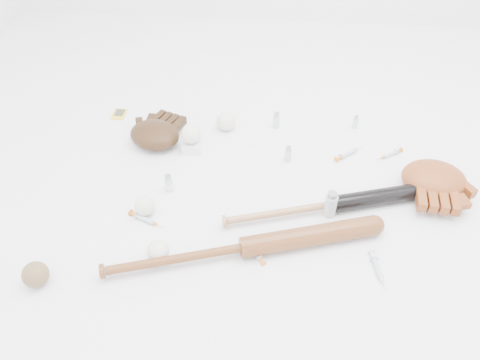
# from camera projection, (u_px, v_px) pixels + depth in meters

# --- Properties ---
(bat_dark) EXTENTS (0.83, 0.31, 0.06)m
(bat_dark) POSITION_uv_depth(u_px,v_px,m) (334.00, 204.00, 1.66)
(bat_dark) COLOR black
(bat_dark) RESTS_ON ground
(bat_wood) EXTENTS (0.93, 0.35, 0.07)m
(bat_wood) POSITION_uv_depth(u_px,v_px,m) (244.00, 247.00, 1.51)
(bat_wood) COLOR brown
(bat_wood) RESTS_ON ground
(glove_dark) EXTENTS (0.33, 0.33, 0.09)m
(glove_dark) POSITION_uv_depth(u_px,v_px,m) (155.00, 134.00, 1.93)
(glove_dark) COLOR #321E0E
(glove_dark) RESTS_ON ground
(glove_tan) EXTENTS (0.30, 0.30, 0.10)m
(glove_tan) POSITION_uv_depth(u_px,v_px,m) (434.00, 179.00, 1.72)
(glove_tan) COLOR brown
(glove_tan) RESTS_ON ground
(trading_card) EXTENTS (0.06, 0.08, 0.00)m
(trading_card) POSITION_uv_depth(u_px,v_px,m) (119.00, 114.00, 2.11)
(trading_card) COLOR yellow
(trading_card) RESTS_ON ground
(pedestal) EXTENTS (0.08, 0.08, 0.04)m
(pedestal) POSITION_uv_depth(u_px,v_px,m) (192.00, 146.00, 1.91)
(pedestal) COLOR white
(pedestal) RESTS_ON ground
(baseball_on_pedestal) EXTENTS (0.08, 0.08, 0.08)m
(baseball_on_pedestal) POSITION_uv_depth(u_px,v_px,m) (191.00, 134.00, 1.87)
(baseball_on_pedestal) COLOR silver
(baseball_on_pedestal) RESTS_ON pedestal
(baseball_left) EXTENTS (0.07, 0.07, 0.07)m
(baseball_left) POSITION_uv_depth(u_px,v_px,m) (145.00, 206.00, 1.64)
(baseball_left) COLOR silver
(baseball_left) RESTS_ON ground
(baseball_upper) EXTENTS (0.08, 0.08, 0.08)m
(baseball_upper) POSITION_uv_depth(u_px,v_px,m) (226.00, 121.00, 2.00)
(baseball_upper) COLOR silver
(baseball_upper) RESTS_ON ground
(baseball_mid) EXTENTS (0.07, 0.07, 0.07)m
(baseball_mid) POSITION_uv_depth(u_px,v_px,m) (158.00, 251.00, 1.50)
(baseball_mid) COLOR silver
(baseball_mid) RESTS_ON ground
(baseball_aged) EXTENTS (0.08, 0.08, 0.08)m
(baseball_aged) POSITION_uv_depth(u_px,v_px,m) (35.00, 274.00, 1.43)
(baseball_aged) COLOR brown
(baseball_aged) RESTS_ON ground
(syringe_0) EXTENTS (0.16, 0.09, 0.02)m
(syringe_0) POSITION_uv_depth(u_px,v_px,m) (145.00, 219.00, 1.63)
(syringe_0) COLOR #ADBCC6
(syringe_0) RESTS_ON ground
(syringe_1) EXTENTS (0.09, 0.12, 0.02)m
(syringe_1) POSITION_uv_depth(u_px,v_px,m) (255.00, 252.00, 1.53)
(syringe_1) COLOR #ADBCC6
(syringe_1) RESTS_ON ground
(syringe_2) EXTENTS (0.14, 0.12, 0.02)m
(syringe_2) POSITION_uv_depth(u_px,v_px,m) (348.00, 154.00, 1.89)
(syringe_2) COLOR #ADBCC6
(syringe_2) RESTS_ON ground
(syringe_3) EXTENTS (0.06, 0.16, 0.02)m
(syringe_3) POSITION_uv_depth(u_px,v_px,m) (377.00, 268.00, 1.48)
(syringe_3) COLOR #ADBCC6
(syringe_3) RESTS_ON ground
(syringe_4) EXTENTS (0.13, 0.10, 0.02)m
(syringe_4) POSITION_uv_depth(u_px,v_px,m) (390.00, 154.00, 1.89)
(syringe_4) COLOR #ADBCC6
(syringe_4) RESTS_ON ground
(vial_0) EXTENTS (0.02, 0.02, 0.06)m
(vial_0) POSITION_uv_depth(u_px,v_px,m) (356.00, 122.00, 2.02)
(vial_0) COLOR silver
(vial_0) RESTS_ON ground
(vial_1) EXTENTS (0.03, 0.03, 0.07)m
(vial_1) POSITION_uv_depth(u_px,v_px,m) (276.00, 120.00, 2.01)
(vial_1) COLOR silver
(vial_1) RESTS_ON ground
(vial_2) EXTENTS (0.03, 0.03, 0.07)m
(vial_2) POSITION_uv_depth(u_px,v_px,m) (288.00, 154.00, 1.85)
(vial_2) COLOR silver
(vial_2) RESTS_ON ground
(vial_3) EXTENTS (0.04, 0.04, 0.10)m
(vial_3) POSITION_uv_depth(u_px,v_px,m) (331.00, 204.00, 1.63)
(vial_3) COLOR silver
(vial_3) RESTS_ON ground
(vial_4) EXTENTS (0.03, 0.03, 0.07)m
(vial_4) POSITION_uv_depth(u_px,v_px,m) (169.00, 183.00, 1.73)
(vial_4) COLOR silver
(vial_4) RESTS_ON ground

